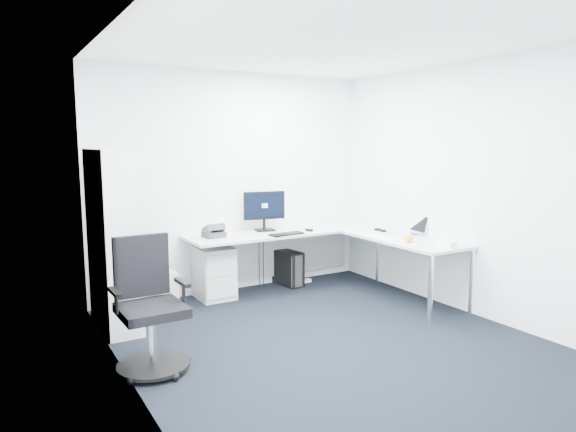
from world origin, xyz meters
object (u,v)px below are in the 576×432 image
task_chair (151,306)px  l_desk (302,265)px  bookshelf (113,240)px  laptop (404,225)px  monitor (265,211)px

task_chair → l_desk: bearing=26.9°
l_desk → bookshelf: size_ratio=1.44×
bookshelf → laptop: bookshelf is taller
bookshelf → monitor: bookshelf is taller
monitor → l_desk: bearing=-51.9°
l_desk → monitor: 0.83m
l_desk → laptop: 1.32m
bookshelf → monitor: 1.98m
task_chair → laptop: 3.26m
task_chair → monitor: (1.89, 1.63, 0.46)m
monitor → laptop: monitor is taller
bookshelf → monitor: (1.93, 0.43, 0.11)m
laptop → monitor: bearing=148.7°
task_chair → bookshelf: bearing=90.1°
l_desk → task_chair: (-2.14, -1.15, 0.17)m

